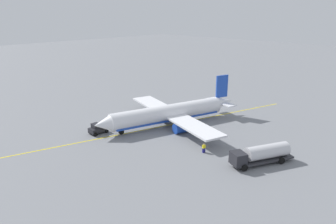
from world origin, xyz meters
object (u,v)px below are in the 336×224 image
(airplane, at_px, (170,113))
(refueling_worker, at_px, (204,148))
(fuel_tanker, at_px, (262,154))
(safety_cone_nose, at_px, (101,124))
(pushback_tug, at_px, (98,129))

(airplane, height_order, refueling_worker, airplane)
(fuel_tanker, height_order, safety_cone_nose, fuel_tanker)
(refueling_worker, bearing_deg, pushback_tug, -69.82)
(fuel_tanker, relative_size, pushback_tug, 2.95)
(pushback_tug, height_order, safety_cone_nose, pushback_tug)
(refueling_worker, height_order, safety_cone_nose, refueling_worker)
(airplane, relative_size, fuel_tanker, 3.05)
(refueling_worker, bearing_deg, airplane, -113.65)
(airplane, xyz_separation_m, fuel_tanker, (2.99, 23.15, -0.88))
(safety_cone_nose, bearing_deg, airplane, 136.15)
(airplane, bearing_deg, refueling_worker, 66.35)
(airplane, xyz_separation_m, pushback_tug, (13.79, -7.03, -1.60))
(fuel_tanker, distance_m, refueling_worker, 9.79)
(pushback_tug, bearing_deg, fuel_tanker, 109.69)
(fuel_tanker, relative_size, safety_cone_nose, 14.87)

